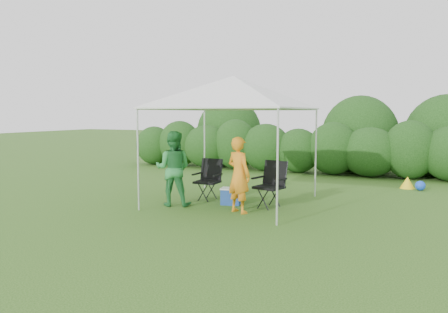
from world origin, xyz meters
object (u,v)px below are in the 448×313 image
at_px(canopy, 234,93).
at_px(chair_right, 271,181).
at_px(cooler, 231,196).
at_px(woman, 173,168).
at_px(man, 239,175).
at_px(chair_left, 209,177).

height_order(canopy, chair_right, canopy).
relative_size(chair_right, cooler, 2.02).
height_order(chair_right, cooler, chair_right).
bearing_deg(chair_right, woman, -145.78).
xyz_separation_m(canopy, cooler, (0.02, -0.18, -2.28)).
bearing_deg(chair_right, man, -104.78).
xyz_separation_m(chair_right, man, (-0.43, -0.78, 0.21)).
distance_m(woman, cooler, 1.41).
bearing_deg(man, cooler, -33.03).
bearing_deg(cooler, chair_right, -3.68).
distance_m(man, woman, 1.57).
distance_m(canopy, man, 1.95).
height_order(man, cooler, man).
distance_m(chair_left, woman, 1.07).
bearing_deg(chair_right, canopy, -170.03).
bearing_deg(chair_left, cooler, -24.88).
relative_size(chair_left, man, 0.61).
xyz_separation_m(canopy, woman, (-1.09, -0.80, -1.65)).
bearing_deg(woman, man, 160.44).
relative_size(canopy, chair_left, 3.28).
relative_size(canopy, woman, 1.90).
bearing_deg(cooler, canopy, 84.50).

